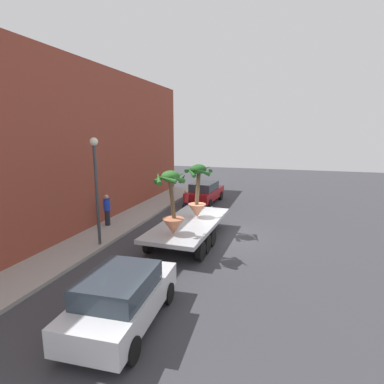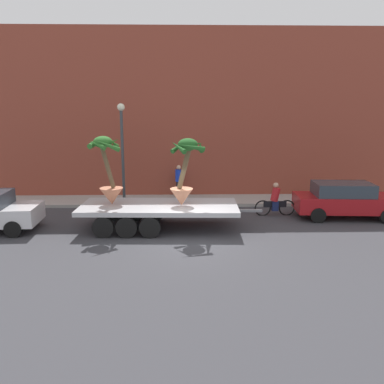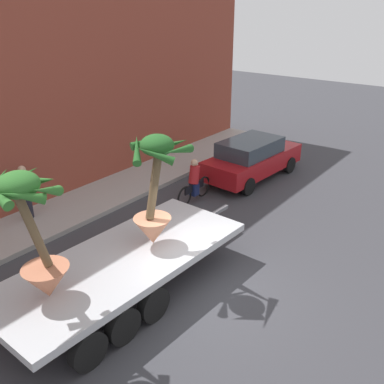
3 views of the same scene
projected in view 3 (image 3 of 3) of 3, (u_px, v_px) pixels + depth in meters
ground_plane at (210, 292)px, 10.41m from camera, size 60.00×60.00×0.00m
sidewalk at (52, 218)px, 13.77m from camera, size 24.00×2.20×0.15m
flatbed_trailer at (115, 269)px, 9.91m from camera, size 7.28×2.74×0.98m
potted_palm_rear at (155, 192)px, 10.15m from camera, size 1.37×1.44×2.65m
potted_palm_middle at (35, 241)px, 8.09m from camera, size 1.42×1.50×2.72m
cyclist at (194, 183)px, 14.85m from camera, size 1.84×0.35×1.54m
parked_car at (252, 158)px, 16.69m from camera, size 4.56×2.04×1.58m
pedestrian_near_gate at (25, 191)px, 13.29m from camera, size 0.36×0.36×1.71m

